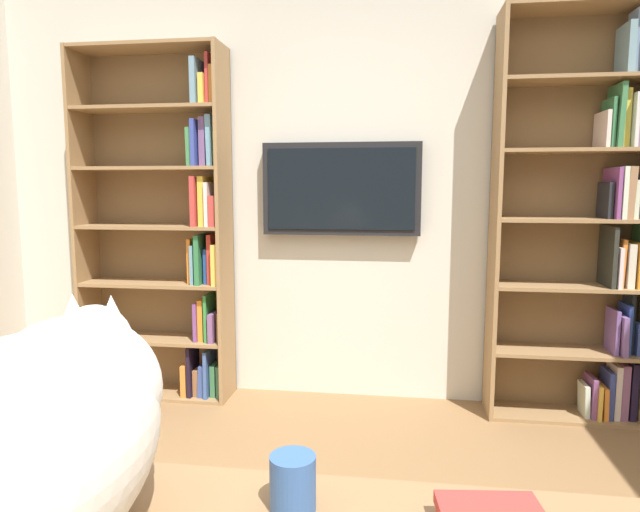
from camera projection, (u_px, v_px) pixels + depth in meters
wall_back at (354, 177)px, 3.29m from camera, size 4.52×0.06×2.70m
bookshelf_left at (589, 221)px, 2.98m from camera, size 0.82×0.28×2.22m
bookshelf_right at (171, 231)px, 3.33m from camera, size 0.91×0.28×2.10m
wall_mounted_tv at (341, 189)px, 3.23m from camera, size 0.93×0.07×0.54m
cat at (41, 434)px, 0.82m from camera, size 0.33×0.68×0.37m
coffee_mug at (293, 483)px, 0.94m from camera, size 0.08×0.08×0.10m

